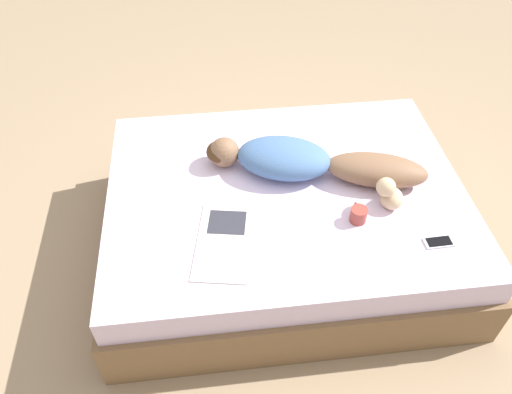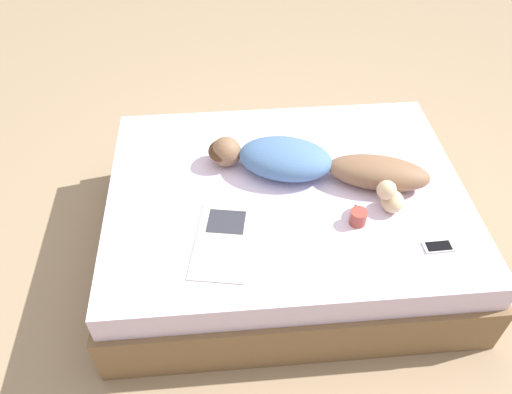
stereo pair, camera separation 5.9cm
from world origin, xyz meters
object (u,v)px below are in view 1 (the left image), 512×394
Objects in this scene: person at (307,161)px; open_magazine at (225,241)px; coffee_mug at (358,214)px; cell_phone at (439,242)px.

person reaches higher than open_magazine.
person is at bearing 26.81° from coffee_mug.
open_magazine is at bearing 148.51° from person.
coffee_mug is at bearing -74.54° from open_magazine.
person is 0.81m from cell_phone.
cell_phone is at bearing -86.94° from open_magazine.
person is 2.30× the size of open_magazine.
open_magazine and cell_phone have the same top height.
coffee_mug is 0.81× the size of cell_phone.
cell_phone is at bearing -119.97° from person.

